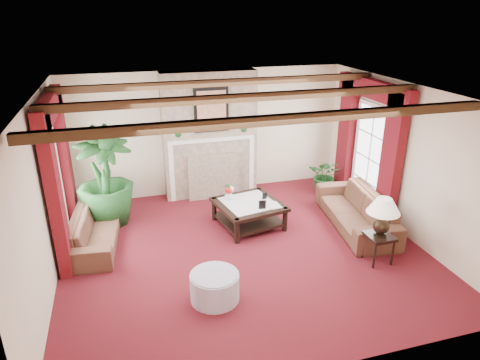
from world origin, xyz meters
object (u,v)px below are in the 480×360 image
object	(u,v)px
sofa_left	(94,226)
potted_palm	(107,197)
sofa_right	(357,205)
coffee_table	(249,214)
ottoman	(215,287)
side_table	(378,248)

from	to	relation	value
sofa_left	potted_palm	xyz separation A→B (m)	(0.24, 0.81, 0.15)
sofa_left	sofa_right	bearing A→B (deg)	-91.60
sofa_left	sofa_right	world-z (taller)	sofa_right
coffee_table	ottoman	size ratio (longest dim) A/B	1.63
potted_palm	coffee_table	distance (m)	2.72
side_table	coffee_table	bearing A→B (deg)	132.91
side_table	ottoman	xyz separation A→B (m)	(-2.79, -0.22, -0.04)
potted_palm	ottoman	world-z (taller)	potted_palm
sofa_left	side_table	distance (m)	4.82
coffee_table	ottoman	xyz separation A→B (m)	(-1.13, -2.01, -0.03)
sofa_right	coffee_table	bearing A→B (deg)	-98.76
sofa_right	potted_palm	world-z (taller)	potted_palm
coffee_table	ottoman	bearing A→B (deg)	-130.15
potted_palm	coffee_table	world-z (taller)	potted_palm
sofa_right	side_table	distance (m)	1.26
sofa_left	coffee_table	size ratio (longest dim) A/B	1.70
sofa_left	side_table	world-z (taller)	sofa_left
sofa_left	ottoman	size ratio (longest dim) A/B	2.78
side_table	ottoman	distance (m)	2.79
potted_palm	sofa_right	bearing A→B (deg)	-17.71
sofa_right	side_table	bearing A→B (deg)	-6.04
sofa_left	coffee_table	distance (m)	2.80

